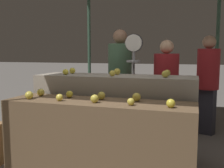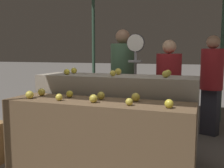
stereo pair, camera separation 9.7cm
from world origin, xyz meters
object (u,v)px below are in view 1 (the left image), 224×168
object	(u,v)px
produce_scale	(133,66)
person_customer_right	(208,78)
person_vendor_at_scale	(166,84)
person_customer_left	(120,75)

from	to	relation	value
produce_scale	person_customer_right	bearing A→B (deg)	42.07
person_vendor_at_scale	person_customer_left	xyz separation A→B (m)	(-0.75, 0.07, 0.11)
person_customer_right	produce_scale	bearing A→B (deg)	66.80
produce_scale	person_customer_left	size ratio (longest dim) A/B	0.94
person_vendor_at_scale	person_customer_left	world-z (taller)	person_customer_left
produce_scale	person_customer_right	distance (m)	1.43
person_vendor_at_scale	person_customer_left	size ratio (longest dim) A/B	0.90
person_customer_left	person_customer_right	size ratio (longest dim) A/B	1.05
person_vendor_at_scale	person_customer_left	distance (m)	0.76
person_customer_right	person_vendor_at_scale	bearing A→B (deg)	68.06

